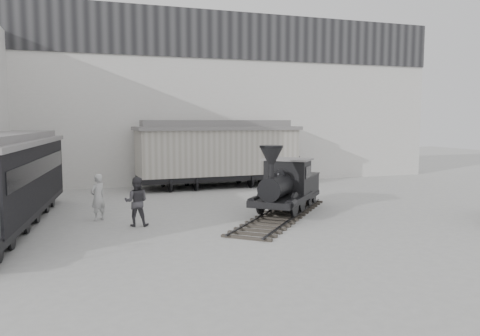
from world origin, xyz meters
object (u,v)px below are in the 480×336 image
object	(u,v)px
visitor_b	(136,202)
visitor_a	(98,197)
passenger_coach	(5,179)
boxcar	(218,152)
locomotive	(285,189)

from	to	relation	value
visitor_b	visitor_a	bearing A→B (deg)	-33.14
visitor_a	visitor_b	world-z (taller)	visitor_a
passenger_coach	visitor_b	size ratio (longest dim) A/B	6.59
boxcar	visitor_b	world-z (taller)	boxcar
boxcar	passenger_coach	size ratio (longest dim) A/B	0.80
locomotive	boxcar	bearing A→B (deg)	133.61
boxcar	visitor_a	size ratio (longest dim) A/B	5.28
visitor_a	passenger_coach	bearing A→B (deg)	-39.51
locomotive	visitor_a	size ratio (longest dim) A/B	4.03
locomotive	visitor_a	bearing A→B (deg)	-148.39
locomotive	passenger_coach	world-z (taller)	passenger_coach
boxcar	visitor_b	size ratio (longest dim) A/B	5.29
boxcar	passenger_coach	world-z (taller)	boxcar
boxcar	passenger_coach	xyz separation A→B (m)	(-10.65, -7.90, -0.32)
locomotive	visitor_b	distance (m)	6.43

